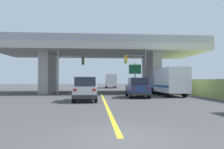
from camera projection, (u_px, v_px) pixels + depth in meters
The scene contains 10 objects.
ground at pixel (101, 92), 30.86m from camera, with size 160.00×160.00×0.00m, color #424244.
overpass_bridge at pixel (101, 56), 31.01m from camera, with size 28.25×10.98×7.41m.
lane_divider_stripe at pixel (105, 102), 17.37m from camera, with size 0.20×22.14×0.01m, color yellow.
suv_lead at pixel (86, 89), 17.98m from camera, with size 1.95×4.28×2.02m.
suv_crossing at pixel (137, 88), 21.83m from camera, with size 2.11×4.44×2.02m.
box_truck at pixel (168, 81), 24.36m from camera, with size 2.33×7.53×3.11m.
traffic_signal_nearside at pixel (138, 66), 25.66m from camera, with size 2.63×0.36×5.63m.
traffic_signal_farside at pixel (67, 67), 25.55m from camera, with size 3.22×0.36×5.40m.
highway_sign at pixel (135, 71), 28.53m from camera, with size 1.71×0.17×4.06m.
semi_truck_distant at pixel (111, 81), 50.17m from camera, with size 2.33×6.98×3.15m.
Camera 1 is at (-0.75, -6.35, 1.73)m, focal length 34.10 mm.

